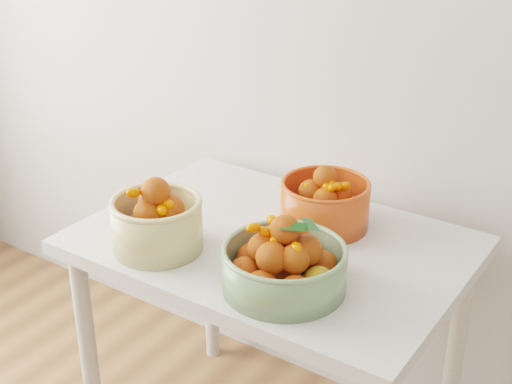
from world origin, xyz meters
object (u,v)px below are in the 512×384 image
at_px(table, 272,270).
at_px(bowl_orange, 325,203).
at_px(bowl_green, 284,264).
at_px(bowl_cream, 157,222).

bearing_deg(table, bowl_orange, 62.31).
height_order(table, bowl_green, bowl_green).
relative_size(table, bowl_orange, 3.44).
height_order(bowl_cream, bowl_green, bowl_cream).
bearing_deg(bowl_orange, bowl_green, -77.22).
distance_m(table, bowl_cream, 0.35).
height_order(table, bowl_orange, bowl_orange).
bearing_deg(bowl_green, bowl_orange, 102.78).
height_order(table, bowl_cream, bowl_cream).
bearing_deg(bowl_green, table, 129.01).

